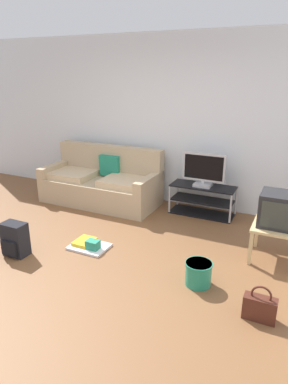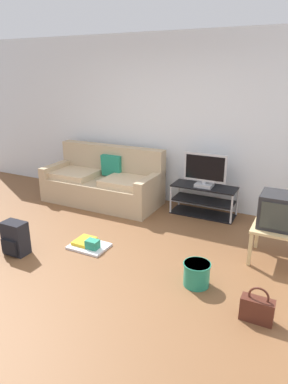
% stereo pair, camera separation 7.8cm
% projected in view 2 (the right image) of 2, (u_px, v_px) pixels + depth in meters
% --- Properties ---
extents(ground_plane, '(9.00, 9.80, 0.02)m').
position_uv_depth(ground_plane, '(96.00, 270.00, 3.90)').
color(ground_plane, brown).
extents(wall_back, '(9.00, 0.10, 2.70)m').
position_uv_depth(wall_back, '(179.00, 122.00, 5.52)').
color(wall_back, silver).
rests_on(wall_back, ground_plane).
extents(couch, '(1.96, 0.88, 0.92)m').
position_uv_depth(couch, '(104.00, 183.00, 5.86)').
color(couch, tan).
rests_on(couch, ground_plane).
extents(tv_stand, '(0.98, 0.40, 0.46)m').
position_uv_depth(tv_stand, '(204.00, 200.00, 5.33)').
color(tv_stand, black).
rests_on(tv_stand, ground_plane).
extents(flat_tv, '(0.65, 0.22, 0.51)m').
position_uv_depth(flat_tv, '(205.00, 171.00, 5.15)').
color(flat_tv, '#B2B2B7').
rests_on(flat_tv, tv_stand).
extents(side_table, '(0.54, 0.54, 0.44)m').
position_uv_depth(side_table, '(276.00, 232.00, 3.97)').
color(side_table, tan).
rests_on(side_table, ground_plane).
extents(crt_tv, '(0.43, 0.41, 0.39)m').
position_uv_depth(crt_tv, '(280.00, 211.00, 3.90)').
color(crt_tv, '#232326').
rests_on(crt_tv, side_table).
extents(backpack, '(0.30, 0.26, 0.41)m').
position_uv_depth(backpack, '(15.00, 238.00, 4.18)').
color(backpack, black).
rests_on(backpack, ground_plane).
extents(handbag, '(0.29, 0.12, 0.35)m').
position_uv_depth(handbag, '(257.00, 309.00, 3.06)').
color(handbag, '#4C2319').
rests_on(handbag, ground_plane).
extents(cleaning_bucket, '(0.29, 0.29, 0.25)m').
position_uv_depth(cleaning_bucket, '(197.00, 273.00, 3.58)').
color(cleaning_bucket, '#238466').
rests_on(cleaning_bucket, ground_plane).
extents(floor_tray, '(0.48, 0.35, 0.14)m').
position_uv_depth(floor_tray, '(89.00, 244.00, 4.38)').
color(floor_tray, silver).
rests_on(floor_tray, ground_plane).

